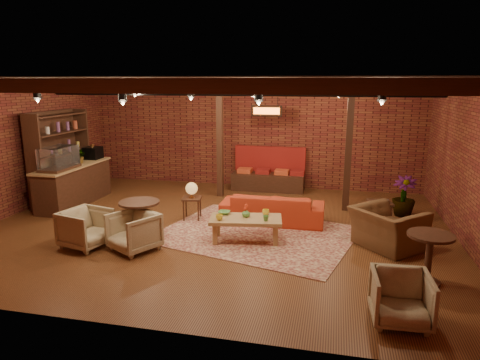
% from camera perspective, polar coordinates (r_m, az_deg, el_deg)
% --- Properties ---
extents(floor, '(10.00, 10.00, 0.00)m').
position_cam_1_polar(floor, '(9.48, -3.24, -6.35)').
color(floor, '#371B0D').
rests_on(floor, ground).
extents(ceiling, '(10.00, 8.00, 0.02)m').
position_cam_1_polar(ceiling, '(8.94, -3.51, 13.38)').
color(ceiling, black).
rests_on(ceiling, wall_back).
extents(wall_back, '(10.00, 0.02, 3.20)m').
position_cam_1_polar(wall_back, '(12.93, 1.53, 6.19)').
color(wall_back, maroon).
rests_on(wall_back, ground).
extents(wall_front, '(10.00, 0.02, 3.20)m').
position_cam_1_polar(wall_front, '(5.44, -15.02, -3.93)').
color(wall_front, maroon).
rests_on(wall_front, ground).
extents(wall_left, '(0.02, 8.00, 3.20)m').
position_cam_1_polar(wall_left, '(11.49, -28.16, 3.78)').
color(wall_left, maroon).
rests_on(wall_left, ground).
extents(wall_right, '(0.02, 8.00, 3.20)m').
position_cam_1_polar(wall_right, '(9.09, 28.57, 1.66)').
color(wall_right, maroon).
rests_on(wall_right, ground).
extents(ceiling_beams, '(9.80, 6.40, 0.22)m').
position_cam_1_polar(ceiling_beams, '(8.94, -3.50, 12.61)').
color(ceiling_beams, black).
rests_on(ceiling_beams, ceiling).
extents(ceiling_pipe, '(9.60, 0.12, 0.12)m').
position_cam_1_polar(ceiling_pipe, '(10.49, -1.02, 11.44)').
color(ceiling_pipe, black).
rests_on(ceiling_pipe, ceiling).
extents(post_left, '(0.16, 0.16, 3.20)m').
position_cam_1_polar(post_left, '(11.71, -2.70, 5.46)').
color(post_left, black).
rests_on(post_left, ground).
extents(post_right, '(0.16, 0.16, 3.20)m').
position_cam_1_polar(post_right, '(10.71, 14.29, 4.36)').
color(post_right, black).
rests_on(post_right, ground).
extents(service_counter, '(0.80, 2.50, 1.60)m').
position_cam_1_polar(service_counter, '(11.86, -21.33, 0.75)').
color(service_counter, black).
rests_on(service_counter, ground).
extents(plant_counter, '(0.35, 0.39, 0.30)m').
position_cam_1_polar(plant_counter, '(11.90, -20.56, 2.91)').
color(plant_counter, '#337F33').
rests_on(plant_counter, service_counter).
extents(shelving_hutch, '(0.52, 2.00, 2.40)m').
position_cam_1_polar(shelving_hutch, '(12.10, -22.80, 2.78)').
color(shelving_hutch, black).
rests_on(shelving_hutch, ground).
extents(banquette, '(2.10, 0.70, 1.00)m').
position_cam_1_polar(banquette, '(12.57, 3.78, 0.88)').
color(banquette, maroon).
rests_on(banquette, ground).
extents(service_sign, '(0.86, 0.06, 0.30)m').
position_cam_1_polar(service_sign, '(11.87, 3.58, 9.19)').
color(service_sign, orange).
rests_on(service_sign, ceiling).
extents(ceiling_spotlights, '(6.40, 4.40, 0.28)m').
position_cam_1_polar(ceiling_spotlights, '(8.95, -3.48, 11.20)').
color(ceiling_spotlights, black).
rests_on(ceiling_spotlights, ceiling).
extents(rug, '(4.49, 3.85, 0.01)m').
position_cam_1_polar(rug, '(9.07, 2.15, -7.21)').
color(rug, maroon).
rests_on(rug, floor).
extents(sofa, '(2.31, 0.92, 0.67)m').
position_cam_1_polar(sofa, '(9.74, 4.35, -3.76)').
color(sofa, '#B03018').
rests_on(sofa, floor).
extents(coffee_table, '(1.52, 0.93, 0.74)m').
position_cam_1_polar(coffee_table, '(8.57, 0.68, -5.40)').
color(coffee_table, '#A4814C').
rests_on(coffee_table, floor).
extents(side_table_lamp, '(0.49, 0.49, 0.88)m').
position_cam_1_polar(side_table_lamp, '(9.91, -6.46, -1.51)').
color(side_table_lamp, black).
rests_on(side_table_lamp, floor).
extents(round_table_left, '(0.80, 0.80, 0.83)m').
position_cam_1_polar(round_table_left, '(8.75, -13.22, -4.48)').
color(round_table_left, black).
rests_on(round_table_left, floor).
extents(armchair_a, '(0.92, 0.95, 0.82)m').
position_cam_1_polar(armchair_a, '(8.82, -19.87, -5.84)').
color(armchair_a, beige).
rests_on(armchair_a, floor).
extents(armchair_b, '(1.05, 1.03, 0.81)m').
position_cam_1_polar(armchair_b, '(8.37, -13.99, -6.47)').
color(armchair_b, beige).
rests_on(armchair_b, floor).
extents(armchair_right, '(1.38, 1.41, 1.05)m').
position_cam_1_polar(armchair_right, '(8.68, 19.13, -5.28)').
color(armchair_right, brown).
rests_on(armchair_right, floor).
extents(side_table_book, '(0.58, 0.58, 0.58)m').
position_cam_1_polar(side_table_book, '(9.93, 18.15, -2.98)').
color(side_table_book, black).
rests_on(side_table_book, floor).
extents(round_table_right, '(0.71, 0.71, 0.83)m').
position_cam_1_polar(round_table_right, '(7.41, 23.93, -8.61)').
color(round_table_right, black).
rests_on(round_table_right, floor).
extents(armchair_far, '(0.77, 0.73, 0.76)m').
position_cam_1_polar(armchair_far, '(6.21, 20.69, -14.29)').
color(armchair_far, beige).
rests_on(armchair_far, floor).
extents(plant_tall, '(1.99, 1.99, 2.88)m').
position_cam_1_polar(plant_tall, '(10.69, 21.41, 2.96)').
color(plant_tall, '#4C7F4C').
rests_on(plant_tall, floor).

